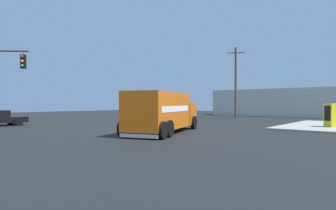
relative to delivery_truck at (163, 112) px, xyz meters
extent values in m
plane|color=black|center=(-2.57, -0.65, -1.43)|extent=(100.00, 100.00, 0.00)
cube|color=orange|center=(0.24, -0.70, 0.10)|extent=(4.27, 6.55, 2.35)
cube|color=orange|center=(-1.12, 3.22, -0.23)|extent=(2.89, 2.58, 1.70)
cube|color=black|center=(-1.40, 4.03, 0.11)|extent=(1.93, 0.74, 0.88)
cube|color=#B2B2B7|center=(1.21, -3.49, -1.24)|extent=(2.24, 0.94, 0.21)
cube|color=white|center=(-0.90, -1.10, 0.22)|extent=(1.69, 4.85, 0.36)
cube|color=white|center=(1.39, -0.30, 0.22)|extent=(1.69, 4.85, 0.36)
cylinder|color=black|center=(-2.27, 2.77, -0.93)|extent=(0.59, 1.04, 1.00)
cylinder|color=black|center=(0.07, 3.58, -0.93)|extent=(0.59, 1.04, 1.00)
cylinder|color=black|center=(-0.45, -2.48, -0.93)|extent=(0.59, 1.04, 1.00)
cylinder|color=black|center=(1.89, -1.66, -0.93)|extent=(0.59, 1.04, 1.00)
cylinder|color=black|center=(-0.11, -3.47, -0.93)|extent=(0.59, 1.04, 1.00)
cylinder|color=black|center=(2.23, -2.66, -0.93)|extent=(0.59, 1.04, 1.00)
cylinder|color=#38383D|center=(-7.71, -5.84, 4.04)|extent=(0.03, 0.03, 0.25)
cube|color=black|center=(-7.71, -5.84, 3.44)|extent=(0.42, 0.42, 0.95)
sphere|color=red|center=(-7.59, -5.97, 3.76)|extent=(0.20, 0.20, 0.20)
sphere|color=#EFA314|center=(-7.59, -5.97, 3.45)|extent=(0.20, 0.20, 0.20)
sphere|color=#19CC4C|center=(-7.59, -5.97, 3.14)|extent=(0.20, 0.20, 0.20)
cube|color=black|center=(-14.86, -3.46, -0.90)|extent=(2.01, 1.58, 0.50)
cylinder|color=black|center=(-15.87, -3.55, -1.05)|extent=(0.27, 0.77, 0.76)
cylinder|color=black|center=(-13.86, -3.64, -1.05)|extent=(0.27, 0.77, 0.76)
cube|color=yellow|center=(8.26, 10.77, -0.36)|extent=(1.17, 1.16, 1.85)
cube|color=black|center=(8.00, 10.49, -0.21)|extent=(0.52, 0.48, 1.18)
cylinder|color=brown|center=(-4.24, 19.78, 3.26)|extent=(0.30, 0.30, 9.37)
cube|color=brown|center=(-4.24, 19.78, 7.24)|extent=(1.96, 1.22, 0.12)
cube|color=beige|center=(-0.87, 29.93, 0.65)|extent=(22.08, 6.00, 4.16)
camera|label=1|loc=(12.24, -14.35, 0.56)|focal=29.84mm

